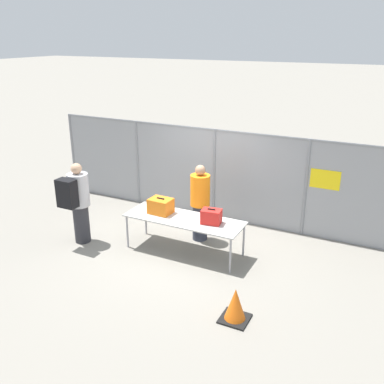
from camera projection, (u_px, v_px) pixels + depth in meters
name	position (u px, v px, depth m)	size (l,w,h in m)	color
ground_plane	(180.00, 246.00, 8.78)	(120.00, 120.00, 0.00)	gray
fence_section	(215.00, 172.00, 9.79)	(8.44, 0.07, 2.12)	gray
inspection_table	(184.00, 220.00, 8.32)	(2.35, 0.81, 0.72)	#B2B2AD
suitcase_orange	(161.00, 206.00, 8.51)	(0.45, 0.36, 0.32)	orange
suitcase_red	(211.00, 216.00, 8.05)	(0.40, 0.31, 0.30)	red
traveler_hooded	(77.00, 201.00, 8.61)	(0.42, 0.65, 1.70)	#2D2D33
security_worker_near	(200.00, 202.00, 8.80)	(0.40, 0.40, 1.63)	#383D4C
utility_trailer	(272.00, 171.00, 12.14)	(3.67, 2.24, 0.72)	silver
traffic_cone	(235.00, 306.00, 6.44)	(0.43, 0.43, 0.54)	black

